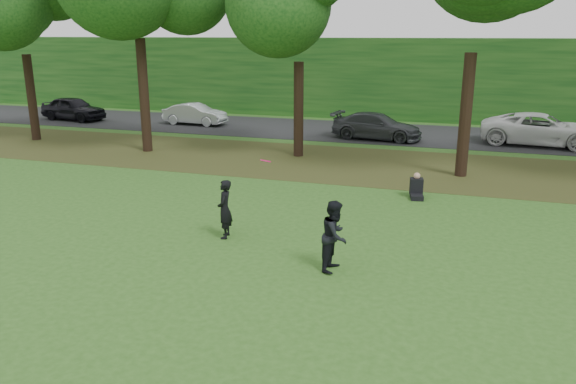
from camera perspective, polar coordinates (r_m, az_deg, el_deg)
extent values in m
plane|color=#2C551A|center=(11.75, -4.37, -11.03)|extent=(120.00, 120.00, 0.00)
cube|color=#4D3A1B|center=(23.65, 7.42, 2.78)|extent=(60.00, 7.00, 0.01)
cube|color=black|center=(31.40, 10.08, 5.92)|extent=(70.00, 7.00, 0.02)
cube|color=#124114|center=(37.02, 11.57, 11.21)|extent=(70.00, 3.00, 5.00)
imported|color=black|center=(15.00, -6.45, -1.74)|extent=(0.51, 0.65, 1.59)
imported|color=black|center=(12.94, 4.80, -4.44)|extent=(0.71, 0.87, 1.66)
imported|color=black|center=(38.00, -20.98, 7.94)|extent=(4.46, 2.28, 1.45)
imported|color=#B1B6BA|center=(34.20, -9.43, 7.83)|extent=(3.86, 1.48, 1.26)
imported|color=#3A3C41|center=(29.40, 8.99, 6.64)|extent=(4.79, 2.41, 1.33)
imported|color=silver|center=(30.04, 24.32, 5.82)|extent=(5.80, 3.18, 1.54)
cylinder|color=#FF156C|center=(13.87, -2.29, 3.18)|extent=(0.28, 0.27, 0.13)
cube|color=black|center=(19.06, 12.94, -0.47)|extent=(0.50, 0.63, 0.16)
cube|color=black|center=(19.25, 12.91, 0.57)|extent=(0.48, 0.41, 0.56)
sphere|color=tan|center=(19.16, 12.97, 1.60)|extent=(0.22, 0.22, 0.22)
cylinder|color=black|center=(31.52, -24.60, 8.69)|extent=(0.44, 0.44, 4.28)
cylinder|color=black|center=(26.64, -14.41, 9.42)|extent=(0.44, 0.44, 5.08)
cylinder|color=black|center=(24.82, 1.08, 8.35)|extent=(0.44, 0.44, 4.12)
cylinder|color=black|center=(22.20, 17.59, 7.37)|extent=(0.44, 0.44, 4.62)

